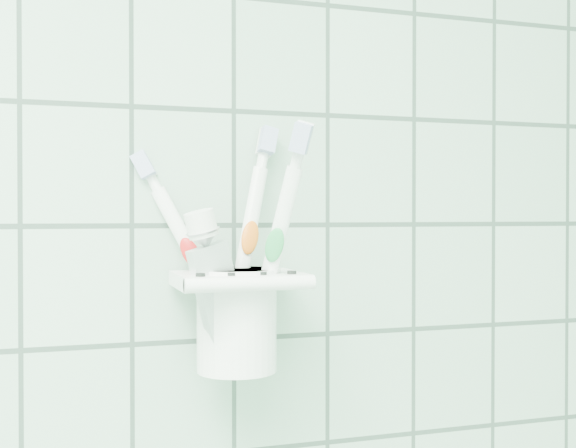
# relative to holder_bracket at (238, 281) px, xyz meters

# --- Properties ---
(holder_bracket) EXTENTS (0.11, 0.10, 0.03)m
(holder_bracket) POSITION_rel_holder_bracket_xyz_m (0.00, 0.00, 0.00)
(holder_bracket) COLOR white
(holder_bracket) RESTS_ON wall_back
(cup) EXTENTS (0.08, 0.08, 0.09)m
(cup) POSITION_rel_holder_bracket_xyz_m (-0.00, 0.00, -0.03)
(cup) COLOR white
(cup) RESTS_ON holder_bracket
(toothbrush_pink) EXTENTS (0.09, 0.06, 0.21)m
(toothbrush_pink) POSITION_rel_holder_bracket_xyz_m (0.01, 0.00, 0.04)
(toothbrush_pink) COLOR white
(toothbrush_pink) RESTS_ON cup
(toothbrush_blue) EXTENTS (0.06, 0.05, 0.22)m
(toothbrush_blue) POSITION_rel_holder_bracket_xyz_m (-0.01, -0.01, 0.04)
(toothbrush_blue) COLOR white
(toothbrush_blue) RESTS_ON cup
(toothbrush_orange) EXTENTS (0.05, 0.07, 0.22)m
(toothbrush_orange) POSITION_rel_holder_bracket_xyz_m (0.01, 0.00, 0.04)
(toothbrush_orange) COLOR white
(toothbrush_orange) RESTS_ON cup
(toothpaste_tube) EXTENTS (0.06, 0.04, 0.15)m
(toothpaste_tube) POSITION_rel_holder_bracket_xyz_m (-0.01, -0.01, 0.01)
(toothpaste_tube) COLOR silver
(toothpaste_tube) RESTS_ON cup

